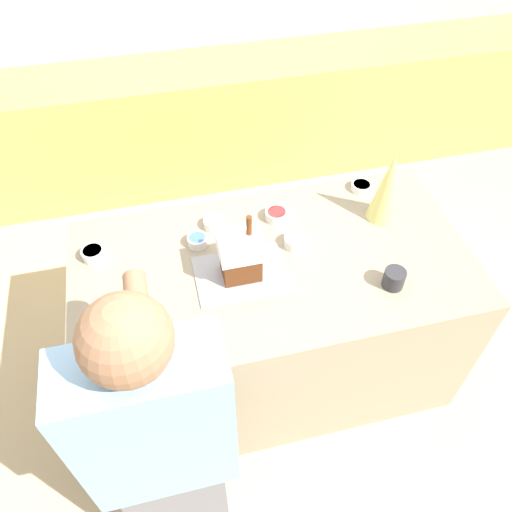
{
  "coord_description": "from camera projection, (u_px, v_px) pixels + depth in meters",
  "views": [
    {
      "loc": [
        -0.44,
        -1.47,
        2.63
      ],
      "look_at": [
        -0.08,
        0.0,
        0.98
      ],
      "focal_mm": 35.0,
      "sensor_mm": 36.0,
      "label": 1
    }
  ],
  "objects": [
    {
      "name": "ground_plane",
      "position": [
        269.0,
        364.0,
        2.98
      ],
      "size": [
        12.0,
        12.0,
        0.0
      ],
      "primitive_type": "plane",
      "color": "#C6B28E"
    },
    {
      "name": "back_cabinet_block",
      "position": [
        208.0,
        123.0,
        3.89
      ],
      "size": [
        6.0,
        0.6,
        0.93
      ],
      "color": "tan",
      "rests_on": "ground_plane"
    },
    {
      "name": "kitchen_island",
      "position": [
        271.0,
        320.0,
        2.64
      ],
      "size": [
        1.85,
        0.98,
        0.92
      ],
      "color": "gray",
      "rests_on": "ground_plane"
    },
    {
      "name": "baking_tray",
      "position": [
        241.0,
        274.0,
        2.24
      ],
      "size": [
        0.41,
        0.3,
        0.01
      ],
      "color": "#9E9EA8",
      "rests_on": "kitchen_island"
    },
    {
      "name": "gingerbread_house",
      "position": [
        240.0,
        256.0,
        2.15
      ],
      "size": [
        0.19,
        0.15,
        0.32
      ],
      "color": "#5B2D14",
      "rests_on": "baking_tray"
    },
    {
      "name": "decorative_tree",
      "position": [
        388.0,
        186.0,
        2.36
      ],
      "size": [
        0.15,
        0.15,
        0.39
      ],
      "color": "#DBD675",
      "rests_on": "kitchen_island"
    },
    {
      "name": "candy_bowl_near_tray_left",
      "position": [
        93.0,
        253.0,
        2.29
      ],
      "size": [
        0.11,
        0.11,
        0.05
      ],
      "color": "white",
      "rests_on": "kitchen_island"
    },
    {
      "name": "candy_bowl_beside_tree",
      "position": [
        277.0,
        215.0,
        2.48
      ],
      "size": [
        0.11,
        0.11,
        0.05
      ],
      "color": "silver",
      "rests_on": "kitchen_island"
    },
    {
      "name": "candy_bowl_front_corner",
      "position": [
        214.0,
        223.0,
        2.44
      ],
      "size": [
        0.1,
        0.1,
        0.04
      ],
      "color": "white",
      "rests_on": "kitchen_island"
    },
    {
      "name": "candy_bowl_behind_tray",
      "position": [
        295.0,
        241.0,
        2.35
      ],
      "size": [
        0.11,
        0.11,
        0.05
      ],
      "color": "silver",
      "rests_on": "kitchen_island"
    },
    {
      "name": "candy_bowl_center_rear",
      "position": [
        361.0,
        186.0,
        2.63
      ],
      "size": [
        0.11,
        0.11,
        0.04
      ],
      "color": "white",
      "rests_on": "kitchen_island"
    },
    {
      "name": "candy_bowl_far_right",
      "position": [
        198.0,
        240.0,
        2.35
      ],
      "size": [
        0.1,
        0.1,
        0.05
      ],
      "color": "white",
      "rests_on": "kitchen_island"
    },
    {
      "name": "mug",
      "position": [
        394.0,
        279.0,
        2.17
      ],
      "size": [
        0.09,
        0.09,
        0.09
      ],
      "color": "#2D2D33",
      "rests_on": "kitchen_island"
    },
    {
      "name": "person",
      "position": [
        167.0,
        457.0,
        1.7
      ],
      "size": [
        0.46,
        0.58,
        1.76
      ],
      "color": "slate",
      "rests_on": "ground_plane"
    }
  ]
}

